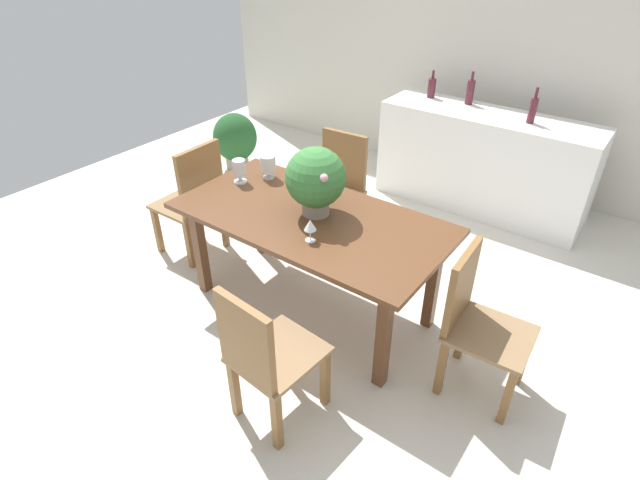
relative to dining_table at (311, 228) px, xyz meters
The scene contains 16 objects.
ground_plane 0.69m from the dining_table, 90.00° to the left, with size 7.04×7.04×0.00m, color silver.
back_wall 2.85m from the dining_table, 90.00° to the left, with size 6.40×0.10×2.60m, color beige.
dining_table is the anchor object (origin of this frame).
chair_head_end 1.17m from the dining_table, behind, with size 0.47×0.46×0.98m.
chair_far_left 1.02m from the dining_table, 114.24° to the left, with size 0.47×0.45×0.92m.
chair_near_right 1.02m from the dining_table, 66.57° to the right, with size 0.44×0.49×0.92m.
chair_foot_end 1.18m from the dining_table, ahead, with size 0.48×0.44×0.92m.
flower_centerpiece 0.35m from the dining_table, 75.89° to the left, with size 0.39×0.39×0.45m.
crystal_vase_left 0.67m from the dining_table, 156.38° to the left, with size 0.11×0.11×0.18m.
crystal_vase_center_near 0.74m from the dining_table, behind, with size 0.10×0.10×0.18m.
wine_glass 0.36m from the dining_table, 52.87° to the right, with size 0.07×0.07×0.15m.
kitchen_counter 2.19m from the dining_table, 79.87° to the left, with size 1.93×0.56×0.93m, color white.
wine_bottle_tall 2.30m from the dining_table, 96.73° to the left, with size 0.07×0.07×0.25m.
wine_bottle_amber 2.32m from the dining_table, 87.39° to the left, with size 0.07×0.07×0.29m.
wine_bottle_clear 2.27m from the dining_table, 71.18° to the left, with size 0.06×0.06×0.30m.
potted_plant_floor 2.57m from the dining_table, 146.43° to the left, with size 0.48×0.48×0.62m.
Camera 1 is at (1.72, -2.41, 2.42)m, focal length 28.14 mm.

